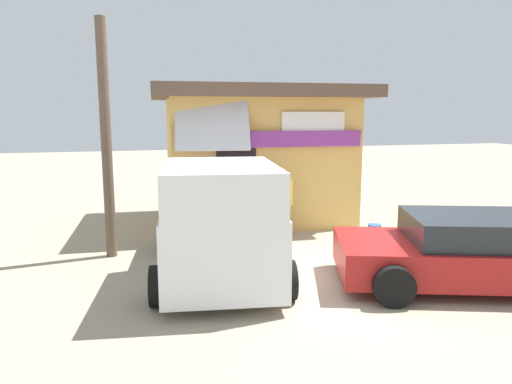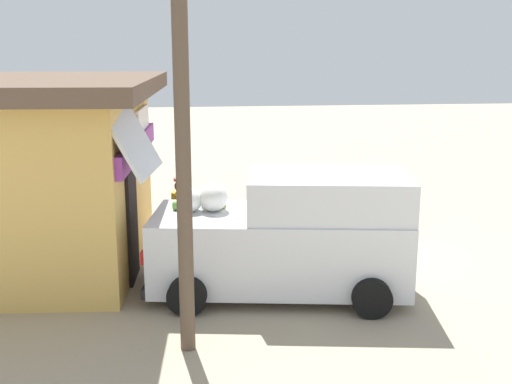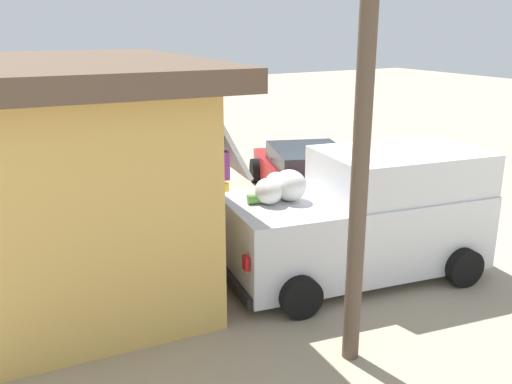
% 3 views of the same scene
% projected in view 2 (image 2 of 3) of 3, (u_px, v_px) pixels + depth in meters
% --- Properties ---
extents(ground_plane, '(60.00, 60.00, 0.00)m').
position_uv_depth(ground_plane, '(313.00, 247.00, 12.85)').
color(ground_plane, tan).
extents(storefront_bar, '(5.54, 4.32, 3.44)m').
position_uv_depth(storefront_bar, '(47.00, 171.00, 11.42)').
color(storefront_bar, '#E0B259').
rests_on(storefront_bar, ground_plane).
extents(delivery_van, '(2.63, 4.88, 3.06)m').
position_uv_depth(delivery_van, '(288.00, 234.00, 10.28)').
color(delivery_van, silver).
rests_on(delivery_van, ground_plane).
extents(parked_sedan, '(4.70, 3.26, 1.16)m').
position_uv_depth(parked_sedan, '(330.00, 201.00, 14.31)').
color(parked_sedan, maroon).
rests_on(parked_sedan, ground_plane).
extents(vendor_standing, '(0.56, 0.39, 1.62)m').
position_uv_depth(vendor_standing, '(181.00, 215.00, 11.72)').
color(vendor_standing, '#726047').
rests_on(vendor_standing, ground_plane).
extents(customer_bending, '(0.57, 0.75, 1.33)m').
position_uv_depth(customer_bending, '(192.00, 237.00, 10.72)').
color(customer_bending, '#726047').
rests_on(customer_bending, ground_plane).
extents(unloaded_banana_pile, '(0.94, 0.95, 0.50)m').
position_uv_depth(unloaded_banana_pile, '(99.00, 276.00, 10.56)').
color(unloaded_banana_pile, silver).
rests_on(unloaded_banana_pile, ground_plane).
extents(paint_bucket, '(0.30, 0.30, 0.34)m').
position_uv_depth(paint_bucket, '(198.00, 222.00, 13.99)').
color(paint_bucket, blue).
rests_on(paint_bucket, ground_plane).
extents(utility_pole, '(0.20, 0.20, 4.54)m').
position_uv_depth(utility_pole, '(184.00, 185.00, 8.04)').
color(utility_pole, brown).
rests_on(utility_pole, ground_plane).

